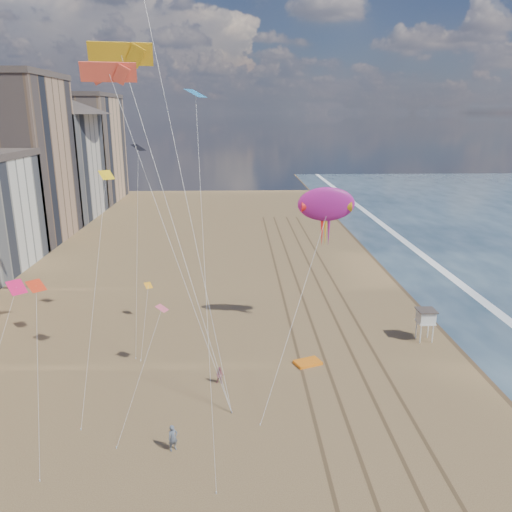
{
  "coord_description": "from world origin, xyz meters",
  "views": [
    {
      "loc": [
        -6.81,
        -18.25,
        22.22
      ],
      "look_at": [
        -5.15,
        26.0,
        9.5
      ],
      "focal_mm": 35.0,
      "sensor_mm": 36.0,
      "label": 1
    }
  ],
  "objects": [
    {
      "name": "show_kite",
      "position": [
        1.95,
        30.18,
        13.51
      ],
      "size": [
        6.17,
        8.84,
        21.91
      ],
      "color": "#981777",
      "rests_on": "ground"
    },
    {
      "name": "small_kites",
      "position": [
        -17.3,
        21.93,
        13.83
      ],
      "size": [
        15.63,
        20.03,
        20.04
      ],
      "color": "yellow",
      "rests_on": "ground"
    },
    {
      "name": "lifeguard_stand",
      "position": [
        11.95,
        27.39,
        2.57
      ],
      "size": [
        1.84,
        1.84,
        3.33
      ],
      "color": "white",
      "rests_on": "ground"
    },
    {
      "name": "kite_flyer_a",
      "position": [
        -11.38,
        11.12,
        0.94
      ],
      "size": [
        0.82,
        0.75,
        1.88
      ],
      "primitive_type": "imported",
      "rotation": [
        0.0,
        0.0,
        0.58
      ],
      "color": "slate",
      "rests_on": "ground"
    },
    {
      "name": "tracks",
      "position": [
        2.55,
        30.0,
        0.01
      ],
      "size": [
        7.68,
        120.0,
        0.01
      ],
      "color": "brown",
      "rests_on": "ground"
    },
    {
      "name": "wet_sand",
      "position": [
        19.0,
        40.0,
        0.0
      ],
      "size": [
        260.0,
        260.0,
        0.0
      ],
      "primitive_type": "plane",
      "color": "#42301E",
      "rests_on": "ground"
    },
    {
      "name": "parafoils",
      "position": [
        -16.35,
        28.33,
        31.18
      ],
      "size": [
        8.2,
        9.38,
        13.22
      ],
      "color": "black",
      "rests_on": "ground"
    },
    {
      "name": "foam",
      "position": [
        23.2,
        40.0,
        0.0
      ],
      "size": [
        260.0,
        260.0,
        0.0
      ],
      "primitive_type": "plane",
      "color": "white",
      "rests_on": "ground"
    },
    {
      "name": "grounded_kite",
      "position": [
        -0.5,
        22.9,
        0.13
      ],
      "size": [
        2.73,
        2.24,
        0.27
      ],
      "primitive_type": "cube",
      "rotation": [
        0.0,
        0.0,
        0.37
      ],
      "color": "orange",
      "rests_on": "ground"
    },
    {
      "name": "kite_flyer_b",
      "position": [
        -8.46,
        19.73,
        0.76
      ],
      "size": [
        0.81,
        0.67,
        1.52
      ],
      "primitive_type": "imported",
      "rotation": [
        0.0,
        0.0,
        -0.14
      ],
      "color": "#9B4F57",
      "rests_on": "ground"
    }
  ]
}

